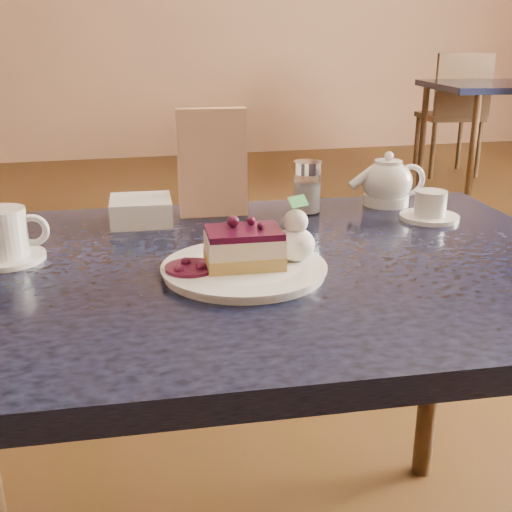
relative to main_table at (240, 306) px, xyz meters
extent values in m
cube|color=#181B3A|center=(0.00, 0.00, 0.05)|extent=(1.13, 0.79, 0.04)
cylinder|color=black|center=(0.51, 0.28, -0.29)|extent=(0.05, 0.05, 0.64)
cylinder|color=white|center=(0.00, -0.04, 0.08)|extent=(0.23, 0.23, 0.01)
cube|color=gold|center=(0.00, -0.04, 0.09)|extent=(0.11, 0.08, 0.02)
cube|color=beige|center=(0.00, -0.04, 0.12)|extent=(0.11, 0.08, 0.03)
cube|color=#4C0833|center=(0.00, -0.04, 0.13)|extent=(0.11, 0.08, 0.01)
ellipsoid|color=white|center=(0.07, -0.04, 0.11)|extent=(0.06, 0.06, 0.05)
cylinder|color=#4C0833|center=(-0.08, -0.04, 0.09)|extent=(0.07, 0.07, 0.01)
cylinder|color=white|center=(-0.34, 0.10, 0.07)|extent=(0.12, 0.12, 0.01)
cylinder|color=white|center=(-0.34, 0.10, 0.11)|extent=(0.07, 0.07, 0.07)
torus|color=white|center=(-0.30, 0.10, 0.11)|extent=(0.05, 0.01, 0.05)
cylinder|color=white|center=(0.39, 0.15, 0.07)|extent=(0.11, 0.11, 0.01)
cylinder|color=white|center=(0.39, 0.15, 0.10)|extent=(0.06, 0.06, 0.05)
ellipsoid|color=white|center=(0.36, 0.27, 0.11)|extent=(0.10, 0.10, 0.08)
cylinder|color=white|center=(0.36, 0.27, 0.16)|extent=(0.05, 0.05, 0.01)
cylinder|color=white|center=(0.29, 0.27, 0.11)|extent=(0.05, 0.02, 0.05)
cube|color=beige|center=(0.01, 0.27, 0.17)|extent=(0.13, 0.03, 0.20)
cylinder|color=white|center=(0.19, 0.25, 0.11)|extent=(0.05, 0.05, 0.08)
cylinder|color=silver|center=(0.19, 0.25, 0.16)|extent=(0.05, 0.05, 0.02)
cube|color=white|center=(-0.12, 0.25, 0.09)|extent=(0.11, 0.11, 0.05)
cube|color=#181B3A|center=(2.34, 2.74, 0.08)|extent=(1.04, 0.88, 0.04)
cylinder|color=black|center=(1.94, 2.44, -0.27)|extent=(0.04, 0.04, 0.67)
cylinder|color=black|center=(1.94, 3.05, -0.27)|extent=(0.04, 0.04, 0.67)
camera|label=1|loc=(-0.19, -0.88, 0.40)|focal=45.00mm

